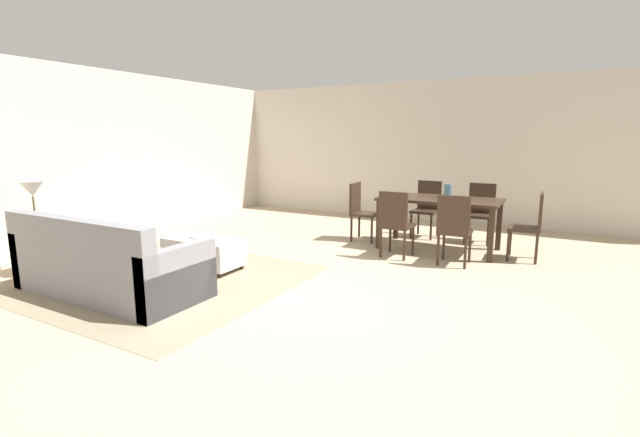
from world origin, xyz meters
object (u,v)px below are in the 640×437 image
table_lamp (32,191)px  vase_centerpiece (448,191)px  dining_chair_head_west (361,208)px  book_on_ottoman (202,237)px  side_table (37,236)px  dining_chair_near_left (395,220)px  dining_chair_head_east (532,222)px  couch (107,267)px  dining_chair_far_left (427,205)px  dining_table (440,204)px  ottoman_table (203,251)px  dining_chair_far_right (480,209)px  dining_chair_near_right (454,226)px

table_lamp → vase_centerpiece: table_lamp is taller
dining_chair_head_west → book_on_ottoman: dining_chair_head_west is taller
side_table → dining_chair_near_left: size_ratio=0.65×
dining_chair_head_east → book_on_ottoman: 4.31m
couch → table_lamp: 1.54m
side_table → book_on_ottoman: 1.93m
dining_chair_far_left → book_on_ottoman: 3.76m
side_table → vase_centerpiece: size_ratio=2.85×
couch → dining_table: couch is taller
dining_chair_near_left → dining_chair_head_west: 1.13m
vase_centerpiece → table_lamp: bearing=-138.2°
couch → book_on_ottoman: size_ratio=8.16×
book_on_ottoman → dining_chair_head_east: bearing=34.0°
side_table → dining_table: bearing=42.1°
couch → ottoman_table: couch is taller
dining_chair_far_right → dining_chair_head_west: same height
dining_chair_near_left → book_on_ottoman: (-1.94, -1.67, -0.12)m
dining_chair_near_right → dining_chair_head_east: bearing=41.5°
ottoman_table → dining_table: (2.33, 2.42, 0.44)m
couch → ottoman_table: (0.23, 1.18, -0.06)m
couch → dining_chair_far_right: 5.33m
side_table → dining_chair_head_east: (5.16, 3.51, 0.05)m
ottoman_table → table_lamp: 2.10m
ottoman_table → side_table: bearing=-145.0°
dining_chair_far_left → dining_chair_near_right: bearing=-63.2°
dining_table → book_on_ottoman: size_ratio=6.50×
dining_table → dining_chair_head_west: bearing=-179.3°
ottoman_table → dining_chair_far_right: 4.26m
vase_centerpiece → book_on_ottoman: vase_centerpiece is taller
couch → dining_chair_near_left: 3.57m
ottoman_table → side_table: size_ratio=1.64×
dining_chair_near_right → side_table: bearing=-147.4°
couch → dining_chair_head_west: size_ratio=2.31×
dining_chair_far_right → vase_centerpiece: bearing=-115.1°
dining_chair_near_right → couch: bearing=-136.2°
table_lamp → dining_table: 5.29m
dining_table → dining_chair_far_left: size_ratio=1.84×
book_on_ottoman → ottoman_table: bearing=68.9°
dining_chair_head_west → vase_centerpiece: size_ratio=4.39×
table_lamp → dining_chair_far_right: size_ratio=0.57×
table_lamp → dining_chair_head_west: bearing=52.8°
dining_table → dining_chair_head_east: size_ratio=1.84×
couch → dining_chair_near_right: size_ratio=2.31×
dining_chair_far_right → dining_chair_head_east: size_ratio=1.00×
dining_table → dining_chair_near_right: (0.39, -0.78, -0.15)m
table_lamp → book_on_ottoman: (1.59, 1.10, -0.60)m
dining_chair_near_left → dining_chair_far_left: same height
dining_chair_far_right → dining_chair_far_left: bearing=-179.7°
dining_chair_near_left → vase_centerpiece: 1.02m
dining_chair_near_left → book_on_ottoman: size_ratio=3.54×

